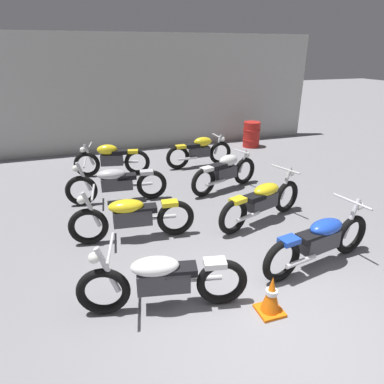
{
  "coord_description": "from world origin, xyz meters",
  "views": [
    {
      "loc": [
        -1.97,
        -2.68,
        3.11
      ],
      "look_at": [
        0.0,
        3.09,
        0.55
      ],
      "focal_mm": 31.82,
      "sensor_mm": 36.0,
      "label": 1
    }
  ],
  "objects_px": {
    "motorcycle_left_row_1": "(132,216)",
    "traffic_cone": "(271,296)",
    "motorcycle_right_row_0": "(320,240)",
    "oil_drum": "(251,134)",
    "motorcycle_left_row_0": "(163,279)",
    "motorcycle_right_row_3": "(200,151)",
    "motorcycle_right_row_1": "(263,200)",
    "motorcycle_left_row_2": "(116,183)",
    "motorcycle_right_row_2": "(225,171)",
    "motorcycle_left_row_3": "(112,159)"
  },
  "relations": [
    {
      "from": "motorcycle_left_row_0",
      "to": "traffic_cone",
      "type": "height_order",
      "value": "motorcycle_left_row_0"
    },
    {
      "from": "motorcycle_left_row_0",
      "to": "motorcycle_left_row_2",
      "type": "distance_m",
      "value": 3.57
    },
    {
      "from": "motorcycle_left_row_2",
      "to": "motorcycle_right_row_1",
      "type": "xyz_separation_m",
      "value": [
        2.52,
        -1.85,
        0.0
      ]
    },
    {
      "from": "motorcycle_right_row_3",
      "to": "oil_drum",
      "type": "bearing_deg",
      "value": 31.04
    },
    {
      "from": "motorcycle_right_row_1",
      "to": "motorcycle_right_row_3",
      "type": "xyz_separation_m",
      "value": [
        0.03,
        3.58,
        0.01
      ]
    },
    {
      "from": "motorcycle_left_row_1",
      "to": "oil_drum",
      "type": "distance_m",
      "value": 6.93
    },
    {
      "from": "motorcycle_left_row_2",
      "to": "motorcycle_right_row_3",
      "type": "distance_m",
      "value": 3.09
    },
    {
      "from": "motorcycle_left_row_1",
      "to": "traffic_cone",
      "type": "distance_m",
      "value": 2.74
    },
    {
      "from": "motorcycle_right_row_0",
      "to": "motorcycle_left_row_3",
      "type": "bearing_deg",
      "value": 115.87
    },
    {
      "from": "motorcycle_right_row_1",
      "to": "traffic_cone",
      "type": "height_order",
      "value": "motorcycle_right_row_1"
    },
    {
      "from": "motorcycle_right_row_2",
      "to": "oil_drum",
      "type": "xyz_separation_m",
      "value": [
        2.44,
        3.29,
        -0.03
      ]
    },
    {
      "from": "motorcycle_left_row_3",
      "to": "motorcycle_right_row_3",
      "type": "xyz_separation_m",
      "value": [
        2.45,
        -0.04,
        0.0
      ]
    },
    {
      "from": "motorcycle_left_row_1",
      "to": "motorcycle_left_row_2",
      "type": "bearing_deg",
      "value": 91.69
    },
    {
      "from": "motorcycle_left_row_1",
      "to": "oil_drum",
      "type": "relative_size",
      "value": 2.55
    },
    {
      "from": "motorcycle_left_row_0",
      "to": "motorcycle_right_row_1",
      "type": "distance_m",
      "value": 2.96
    },
    {
      "from": "motorcycle_left_row_1",
      "to": "motorcycle_right_row_0",
      "type": "xyz_separation_m",
      "value": [
        2.57,
        -1.71,
        0.0
      ]
    },
    {
      "from": "motorcycle_right_row_0",
      "to": "oil_drum",
      "type": "height_order",
      "value": "motorcycle_right_row_0"
    },
    {
      "from": "motorcycle_right_row_0",
      "to": "motorcycle_right_row_2",
      "type": "bearing_deg",
      "value": 91.62
    },
    {
      "from": "motorcycle_right_row_0",
      "to": "oil_drum",
      "type": "xyz_separation_m",
      "value": [
        2.35,
        6.6,
        -0.03
      ]
    },
    {
      "from": "motorcycle_left_row_1",
      "to": "motorcycle_right_row_3",
      "type": "bearing_deg",
      "value": 53.94
    },
    {
      "from": "motorcycle_left_row_1",
      "to": "motorcycle_left_row_3",
      "type": "distance_m",
      "value": 3.48
    },
    {
      "from": "motorcycle_left_row_0",
      "to": "motorcycle_right_row_3",
      "type": "xyz_separation_m",
      "value": [
        2.43,
        5.3,
        0.01
      ]
    },
    {
      "from": "motorcycle_left_row_2",
      "to": "motorcycle_right_row_2",
      "type": "bearing_deg",
      "value": -2.48
    },
    {
      "from": "motorcycle_left_row_2",
      "to": "motorcycle_right_row_2",
      "type": "height_order",
      "value": "motorcycle_left_row_2"
    },
    {
      "from": "motorcycle_left_row_2",
      "to": "motorcycle_right_row_2",
      "type": "distance_m",
      "value": 2.52
    },
    {
      "from": "motorcycle_left_row_0",
      "to": "motorcycle_left_row_1",
      "type": "distance_m",
      "value": 1.87
    },
    {
      "from": "motorcycle_left_row_3",
      "to": "traffic_cone",
      "type": "height_order",
      "value": "motorcycle_left_row_3"
    },
    {
      "from": "motorcycle_left_row_0",
      "to": "motorcycle_right_row_2",
      "type": "height_order",
      "value": "motorcycle_left_row_0"
    },
    {
      "from": "motorcycle_left_row_1",
      "to": "motorcycle_right_row_1",
      "type": "height_order",
      "value": "same"
    },
    {
      "from": "motorcycle_right_row_2",
      "to": "motorcycle_right_row_3",
      "type": "distance_m",
      "value": 1.84
    },
    {
      "from": "motorcycle_right_row_0",
      "to": "motorcycle_right_row_2",
      "type": "xyz_separation_m",
      "value": [
        -0.09,
        3.31,
        0.01
      ]
    },
    {
      "from": "oil_drum",
      "to": "motorcycle_right_row_1",
      "type": "bearing_deg",
      "value": -115.9
    },
    {
      "from": "motorcycle_left_row_1",
      "to": "motorcycle_right_row_2",
      "type": "height_order",
      "value": "motorcycle_left_row_1"
    },
    {
      "from": "motorcycle_left_row_1",
      "to": "traffic_cone",
      "type": "bearing_deg",
      "value": -60.67
    },
    {
      "from": "motorcycle_left_row_3",
      "to": "oil_drum",
      "type": "height_order",
      "value": "motorcycle_left_row_3"
    },
    {
      "from": "motorcycle_right_row_0",
      "to": "motorcycle_left_row_1",
      "type": "bearing_deg",
      "value": 146.31
    },
    {
      "from": "motorcycle_right_row_2",
      "to": "motorcycle_left_row_1",
      "type": "bearing_deg",
      "value": -147.11
    },
    {
      "from": "motorcycle_left_row_1",
      "to": "motorcycle_right_row_3",
      "type": "distance_m",
      "value": 4.25
    },
    {
      "from": "motorcycle_right_row_0",
      "to": "motorcycle_right_row_1",
      "type": "distance_m",
      "value": 1.57
    },
    {
      "from": "motorcycle_left_row_0",
      "to": "motorcycle_right_row_2",
      "type": "relative_size",
      "value": 1.13
    },
    {
      "from": "motorcycle_left_row_3",
      "to": "motorcycle_right_row_1",
      "type": "height_order",
      "value": "motorcycle_right_row_1"
    },
    {
      "from": "motorcycle_left_row_0",
      "to": "motorcycle_left_row_2",
      "type": "xyz_separation_m",
      "value": [
        -0.12,
        3.57,
        0.0
      ]
    },
    {
      "from": "motorcycle_right_row_2",
      "to": "motorcycle_left_row_3",
      "type": "bearing_deg",
      "value": 142.22
    },
    {
      "from": "motorcycle_left_row_1",
      "to": "oil_drum",
      "type": "height_order",
      "value": "motorcycle_left_row_1"
    },
    {
      "from": "motorcycle_right_row_2",
      "to": "traffic_cone",
      "type": "relative_size",
      "value": 3.53
    },
    {
      "from": "motorcycle_left_row_0",
      "to": "motorcycle_right_row_0",
      "type": "bearing_deg",
      "value": 3.52
    },
    {
      "from": "motorcycle_left_row_0",
      "to": "motorcycle_right_row_3",
      "type": "distance_m",
      "value": 5.84
    },
    {
      "from": "motorcycle_left_row_3",
      "to": "traffic_cone",
      "type": "xyz_separation_m",
      "value": [
        1.29,
        -5.86,
        -0.2
      ]
    },
    {
      "from": "motorcycle_left_row_1",
      "to": "traffic_cone",
      "type": "height_order",
      "value": "motorcycle_left_row_1"
    },
    {
      "from": "motorcycle_right_row_1",
      "to": "motorcycle_right_row_3",
      "type": "bearing_deg",
      "value": 89.51
    }
  ]
}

